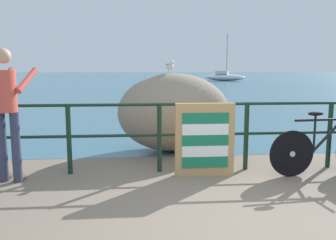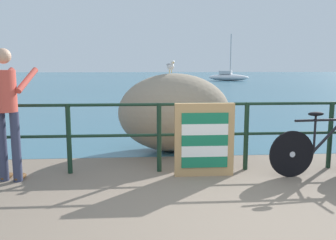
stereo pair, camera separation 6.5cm
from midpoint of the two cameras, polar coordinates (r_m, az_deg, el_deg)
The scene contains 9 objects.
ground_plane at distance 23.35m, azimuth -2.62°, elevation 4.66°, with size 120.00×120.00×0.10m, color #756656.
sea_surface at distance 51.01m, azimuth -3.90°, elevation 6.84°, with size 120.00×90.00×0.01m, color #38667A.
promenade_railing at distance 5.29m, azimuth 5.34°, elevation -1.39°, with size 9.20×0.07×1.02m.
bicycle at distance 5.65m, azimuth 24.81°, elevation -3.26°, with size 1.69×0.48×0.92m.
person_at_railing at distance 5.18m, azimuth -24.62°, elevation 1.66°, with size 0.54×0.67×1.78m.
folded_deckchair_stack at distance 5.06m, azimuth 5.53°, elevation -3.16°, with size 0.84×0.10×1.04m.
breakwater_boulder_main at distance 6.50m, azimuth 0.63°, elevation 1.19°, with size 2.04×1.35×1.42m.
seagull at distance 6.51m, azimuth 0.02°, elevation 8.70°, with size 0.18×0.34×0.23m.
sailboat at distance 39.04m, azimuth 8.96°, elevation 6.84°, with size 4.47×3.29×4.90m.
Camera 1 is at (-0.97, -3.27, 1.55)m, focal length 38.11 mm.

